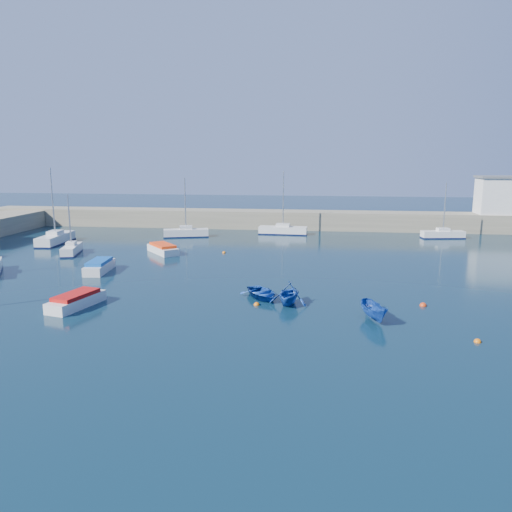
# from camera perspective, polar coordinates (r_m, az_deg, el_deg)

# --- Properties ---
(ground) EXTENTS (220.00, 220.00, 0.00)m
(ground) POSITION_cam_1_polar(r_m,az_deg,el_deg) (29.94, 0.99, -9.28)
(ground) COLOR #0B2332
(ground) RESTS_ON ground
(back_wall) EXTENTS (96.00, 4.50, 2.60)m
(back_wall) POSITION_cam_1_polar(r_m,az_deg,el_deg) (74.50, 4.98, 4.13)
(back_wall) COLOR gray
(back_wall) RESTS_ON ground
(sailboat_3) EXTENTS (2.53, 5.03, 6.55)m
(sailboat_3) POSITION_cam_1_polar(r_m,az_deg,el_deg) (58.34, -20.32, 0.73)
(sailboat_3) COLOR silver
(sailboat_3) RESTS_ON ground
(sailboat_4) EXTENTS (2.42, 7.15, 9.23)m
(sailboat_4) POSITION_cam_1_polar(r_m,az_deg,el_deg) (66.16, -21.93, 1.87)
(sailboat_4) COLOR silver
(sailboat_4) RESTS_ON ground
(sailboat_5) EXTENTS (6.09, 3.25, 7.80)m
(sailboat_5) POSITION_cam_1_polar(r_m,az_deg,el_deg) (67.12, -8.00, 2.67)
(sailboat_5) COLOR silver
(sailboat_5) RESTS_ON ground
(sailboat_6) EXTENTS (6.66, 2.16, 8.62)m
(sailboat_6) POSITION_cam_1_polar(r_m,az_deg,el_deg) (68.97, 3.10, 2.99)
(sailboat_6) COLOR silver
(sailboat_6) RESTS_ON ground
(sailboat_7) EXTENTS (5.65, 2.37, 7.26)m
(sailboat_7) POSITION_cam_1_polar(r_m,az_deg,el_deg) (69.92, 20.57, 2.36)
(sailboat_7) COLOR silver
(sailboat_7) RESTS_ON ground
(motorboat_0) EXTENTS (2.67, 4.88, 1.04)m
(motorboat_0) POSITION_cam_1_polar(r_m,az_deg,el_deg) (37.81, -19.85, -4.79)
(motorboat_0) COLOR silver
(motorboat_0) RESTS_ON ground
(motorboat_1) EXTENTS (2.08, 4.75, 1.13)m
(motorboat_1) POSITION_cam_1_polar(r_m,az_deg,el_deg) (48.52, -17.47, -1.12)
(motorboat_1) COLOR silver
(motorboat_1) RESTS_ON ground
(motorboat_2) EXTENTS (4.63, 5.06, 1.05)m
(motorboat_2) POSITION_cam_1_polar(r_m,az_deg,el_deg) (56.23, -10.59, 0.82)
(motorboat_2) COLOR silver
(motorboat_2) RESTS_ON ground
(dinghy_center) EXTENTS (4.16, 4.53, 0.77)m
(dinghy_center) POSITION_cam_1_polar(r_m,az_deg,el_deg) (37.81, 0.68, -4.26)
(dinghy_center) COLOR #163F98
(dinghy_center) RESTS_ON ground
(dinghy_left) EXTENTS (3.31, 3.65, 1.68)m
(dinghy_left) POSITION_cam_1_polar(r_m,az_deg,el_deg) (36.12, 3.78, -4.28)
(dinghy_left) COLOR #163F98
(dinghy_left) RESTS_ON ground
(dinghy_right) EXTENTS (2.05, 3.34, 1.21)m
(dinghy_right) POSITION_cam_1_polar(r_m,az_deg,el_deg) (33.54, 13.36, -6.22)
(dinghy_right) COLOR #163F98
(dinghy_right) RESTS_ON ground
(buoy_0) EXTENTS (0.44, 0.44, 0.44)m
(buoy_0) POSITION_cam_1_polar(r_m,az_deg,el_deg) (36.14, 0.07, -5.63)
(buoy_0) COLOR #D2610B
(buoy_0) RESTS_ON ground
(buoy_1) EXTENTS (0.51, 0.51, 0.51)m
(buoy_1) POSITION_cam_1_polar(r_m,az_deg,el_deg) (37.90, 18.56, -5.43)
(buoy_1) COLOR red
(buoy_1) RESTS_ON ground
(buoy_2) EXTENTS (0.42, 0.42, 0.42)m
(buoy_2) POSITION_cam_1_polar(r_m,az_deg,el_deg) (31.89, 23.99, -8.99)
(buoy_2) COLOR #D2610B
(buoy_2) RESTS_ON ground
(buoy_3) EXTENTS (0.40, 0.40, 0.40)m
(buoy_3) POSITION_cam_1_polar(r_m,az_deg,el_deg) (55.57, -3.68, 0.35)
(buoy_3) COLOR #D2610B
(buoy_3) RESTS_ON ground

